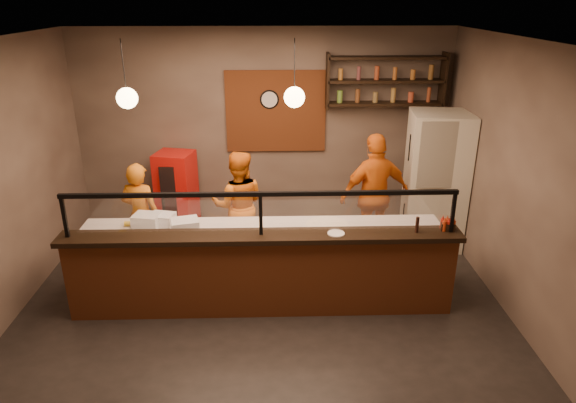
{
  "coord_description": "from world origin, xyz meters",
  "views": [
    {
      "loc": [
        0.15,
        -5.68,
        3.64
      ],
      "look_at": [
        0.33,
        0.3,
        1.22
      ],
      "focal_mm": 32.0,
      "sensor_mm": 36.0,
      "label": 1
    }
  ],
  "objects_px": {
    "pepper_mill": "(417,225)",
    "cook_left": "(141,216)",
    "red_cooler": "(177,192)",
    "condiment_caddy": "(448,226)",
    "wall_clock": "(269,99)",
    "cook_mid": "(239,205)",
    "cook_right": "(375,195)",
    "fridge": "(435,180)",
    "pizza_dough": "(327,225)"
  },
  "relations": [
    {
      "from": "pepper_mill",
      "to": "cook_left",
      "type": "bearing_deg",
      "value": 160.41
    },
    {
      "from": "cook_left",
      "to": "red_cooler",
      "type": "distance_m",
      "value": 1.23
    },
    {
      "from": "condiment_caddy",
      "to": "wall_clock",
      "type": "bearing_deg",
      "value": 127.86
    },
    {
      "from": "red_cooler",
      "to": "pepper_mill",
      "type": "distance_m",
      "value": 4.09
    },
    {
      "from": "cook_mid",
      "to": "pepper_mill",
      "type": "height_order",
      "value": "cook_mid"
    },
    {
      "from": "wall_clock",
      "to": "cook_mid",
      "type": "relative_size",
      "value": 0.19
    },
    {
      "from": "cook_mid",
      "to": "cook_left",
      "type": "bearing_deg",
      "value": 9.9
    },
    {
      "from": "red_cooler",
      "to": "condiment_caddy",
      "type": "bearing_deg",
      "value": -20.62
    },
    {
      "from": "cook_right",
      "to": "pepper_mill",
      "type": "relative_size",
      "value": 9.72
    },
    {
      "from": "cook_right",
      "to": "wall_clock",
      "type": "bearing_deg",
      "value": -53.46
    },
    {
      "from": "cook_left",
      "to": "fridge",
      "type": "bearing_deg",
      "value": -158.71
    },
    {
      "from": "condiment_caddy",
      "to": "pepper_mill",
      "type": "bearing_deg",
      "value": -171.71
    },
    {
      "from": "red_cooler",
      "to": "pepper_mill",
      "type": "height_order",
      "value": "red_cooler"
    },
    {
      "from": "red_cooler",
      "to": "condiment_caddy",
      "type": "xyz_separation_m",
      "value": [
        3.62,
        -2.39,
        0.44
      ]
    },
    {
      "from": "fridge",
      "to": "pizza_dough",
      "type": "distance_m",
      "value": 2.19
    },
    {
      "from": "wall_clock",
      "to": "cook_right",
      "type": "relative_size",
      "value": 0.16
    },
    {
      "from": "cook_mid",
      "to": "pizza_dough",
      "type": "relative_size",
      "value": 2.93
    },
    {
      "from": "cook_left",
      "to": "pepper_mill",
      "type": "xyz_separation_m",
      "value": [
        3.53,
        -1.26,
        0.39
      ]
    },
    {
      "from": "condiment_caddy",
      "to": "pepper_mill",
      "type": "xyz_separation_m",
      "value": [
        -0.38,
        -0.06,
        0.05
      ]
    },
    {
      "from": "cook_left",
      "to": "cook_mid",
      "type": "distance_m",
      "value": 1.37
    },
    {
      "from": "fridge",
      "to": "pepper_mill",
      "type": "bearing_deg",
      "value": -105.85
    },
    {
      "from": "fridge",
      "to": "pepper_mill",
      "type": "relative_size",
      "value": 10.96
    },
    {
      "from": "fridge",
      "to": "condiment_caddy",
      "type": "distance_m",
      "value": 1.84
    },
    {
      "from": "cook_left",
      "to": "pizza_dough",
      "type": "bearing_deg",
      "value": 178.2
    },
    {
      "from": "pizza_dough",
      "to": "cook_left",
      "type": "bearing_deg",
      "value": 164.75
    },
    {
      "from": "cook_left",
      "to": "cook_right",
      "type": "distance_m",
      "value": 3.36
    },
    {
      "from": "wall_clock",
      "to": "red_cooler",
      "type": "relative_size",
      "value": 0.23
    },
    {
      "from": "cook_left",
      "to": "red_cooler",
      "type": "relative_size",
      "value": 1.16
    },
    {
      "from": "cook_mid",
      "to": "condiment_caddy",
      "type": "bearing_deg",
      "value": 150.39
    },
    {
      "from": "cook_left",
      "to": "pepper_mill",
      "type": "relative_size",
      "value": 8.15
    },
    {
      "from": "wall_clock",
      "to": "pizza_dough",
      "type": "xyz_separation_m",
      "value": [
        0.73,
        -2.19,
        -1.19
      ]
    },
    {
      "from": "red_cooler",
      "to": "pepper_mill",
      "type": "relative_size",
      "value": 7.02
    },
    {
      "from": "cook_mid",
      "to": "fridge",
      "type": "bearing_deg",
      "value": -173.41
    },
    {
      "from": "pizza_dough",
      "to": "pepper_mill",
      "type": "xyz_separation_m",
      "value": [
        0.98,
        -0.56,
        0.25
      ]
    },
    {
      "from": "red_cooler",
      "to": "pepper_mill",
      "type": "bearing_deg",
      "value": -24.24
    },
    {
      "from": "wall_clock",
      "to": "fridge",
      "type": "height_order",
      "value": "wall_clock"
    },
    {
      "from": "condiment_caddy",
      "to": "cook_left",
      "type": "bearing_deg",
      "value": 162.94
    },
    {
      "from": "wall_clock",
      "to": "red_cooler",
      "type": "distance_m",
      "value": 2.12
    },
    {
      "from": "cook_left",
      "to": "pizza_dough",
      "type": "distance_m",
      "value": 2.64
    },
    {
      "from": "fridge",
      "to": "cook_mid",
      "type": "bearing_deg",
      "value": -166.13
    },
    {
      "from": "cook_right",
      "to": "red_cooler",
      "type": "distance_m",
      "value": 3.19
    },
    {
      "from": "cook_mid",
      "to": "red_cooler",
      "type": "distance_m",
      "value": 1.43
    },
    {
      "from": "pizza_dough",
      "to": "condiment_caddy",
      "type": "distance_m",
      "value": 1.47
    },
    {
      "from": "fridge",
      "to": "pepper_mill",
      "type": "distance_m",
      "value": 2.01
    },
    {
      "from": "cook_right",
      "to": "red_cooler",
      "type": "xyz_separation_m",
      "value": [
        -3.05,
        0.87,
        -0.25
      ]
    },
    {
      "from": "cook_right",
      "to": "cook_mid",
      "type": "bearing_deg",
      "value": -13.56
    },
    {
      "from": "cook_mid",
      "to": "pepper_mill",
      "type": "relative_size",
      "value": 8.58
    },
    {
      "from": "red_cooler",
      "to": "condiment_caddy",
      "type": "relative_size",
      "value": 8.23
    },
    {
      "from": "cook_mid",
      "to": "fridge",
      "type": "xyz_separation_m",
      "value": [
        2.96,
        0.35,
        0.22
      ]
    },
    {
      "from": "fridge",
      "to": "red_cooler",
      "type": "height_order",
      "value": "fridge"
    }
  ]
}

